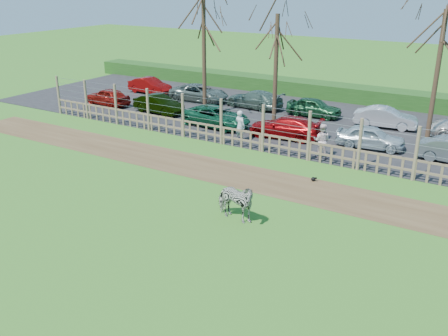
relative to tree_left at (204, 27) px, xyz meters
The scene contains 22 objects.
ground 15.17m from the tree_left, 62.53° to the right, with size 120.00×120.00×0.00m, color #59933D.
dirt_strip 11.74m from the tree_left, 50.91° to the right, with size 34.00×2.80×0.01m, color brown.
asphalt 8.81m from the tree_left, 17.10° to the left, with size 44.00×13.00×0.04m, color #232326.
hedge 12.20m from the tree_left, 54.16° to the left, with size 46.00×2.00×1.10m, color #1E4716.
fence 9.25m from the tree_left, 34.70° to the right, with size 30.16×0.16×2.50m.
tree_left is the anchor object (origin of this frame).
tree_mid 4.67m from the tree_left, 12.53° to the left, with size 4.80×4.80×6.83m.
tree_right 13.59m from the tree_left, ahead, with size 4.80×4.80×7.35m.
zebra 15.85m from the tree_left, 52.58° to the right, with size 0.83×1.82×1.53m, color gray.
visitor_a 7.56m from the tree_left, 37.88° to the right, with size 0.63×0.41×1.72m, color silver.
visitor_b 11.21m from the tree_left, 22.09° to the right, with size 0.84×0.65×1.72m, color silver.
crow 13.53m from the tree_left, 33.86° to the right, with size 0.26×0.20×0.22m.
car_0 8.95m from the tree_left, behind, with size 1.42×3.52×1.20m, color maroon.
car_1 5.87m from the tree_left, 159.19° to the right, with size 1.27×3.64×1.20m, color black.
car_2 5.66m from the tree_left, 42.11° to the right, with size 1.99×4.32×1.20m, color #125133.
car_3 8.37m from the tree_left, 14.82° to the right, with size 1.68×4.13×1.20m, color #96080B.
car_4 12.21m from the tree_left, ahead, with size 1.42×3.52×1.20m, color #B1C2C9.
car_7 9.36m from the tree_left, 155.52° to the left, with size 1.27×3.64×1.20m, color maroon.
car_8 6.38m from the tree_left, 128.95° to the left, with size 1.99×4.32×1.20m, color #56655C.
car_9 6.30m from the tree_left, 61.74° to the left, with size 1.68×4.13×1.20m, color #4F6B5C.
car_10 8.63m from the tree_left, 28.84° to the left, with size 1.42×3.52×1.20m, color #1C4F2B.
car_11 12.31m from the tree_left, 16.69° to the left, with size 1.27×3.64×1.20m, color silver.
Camera 1 is at (10.94, -13.95, 8.47)m, focal length 40.00 mm.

